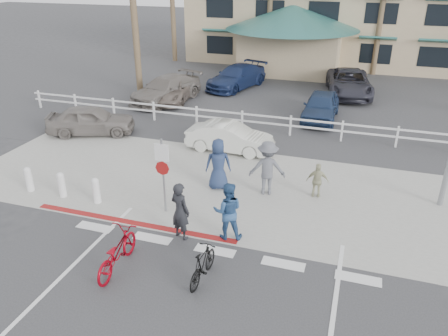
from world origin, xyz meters
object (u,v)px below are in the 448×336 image
(sign_post, at_px, (163,172))
(car_white_sedan, at_px, (230,137))
(bike_red, at_px, (117,252))
(bike_black, at_px, (203,265))
(car_red_compact, at_px, (91,120))

(sign_post, distance_m, car_white_sedan, 5.71)
(sign_post, distance_m, bike_red, 3.29)
(bike_black, bearing_deg, sign_post, -46.51)
(bike_black, bearing_deg, car_red_compact, -39.99)
(bike_black, height_order, car_white_sedan, car_white_sedan)
(sign_post, height_order, car_red_compact, sign_post)
(bike_black, relative_size, car_white_sedan, 0.41)
(bike_red, xyz_separation_m, car_white_sedan, (0.44, 8.78, 0.09))
(bike_black, distance_m, car_white_sedan, 8.72)
(bike_red, xyz_separation_m, bike_black, (2.36, 0.28, -0.07))
(sign_post, relative_size, car_white_sedan, 0.76)
(sign_post, xyz_separation_m, car_red_compact, (-6.49, 5.59, -0.75))
(bike_black, bearing_deg, car_white_sedan, -73.74)
(sign_post, xyz_separation_m, bike_black, (2.41, -2.88, -0.98))
(bike_red, distance_m, bike_black, 2.37)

